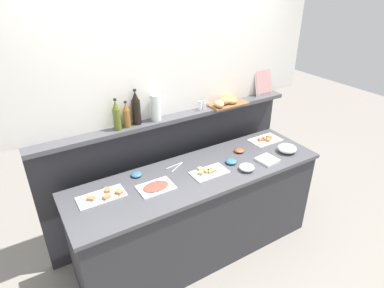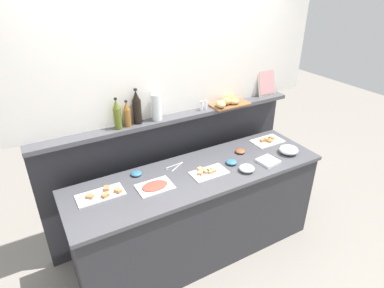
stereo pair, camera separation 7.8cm
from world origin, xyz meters
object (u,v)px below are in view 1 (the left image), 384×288
Objects in this scene: sandwich_platter_side at (103,196)px; vinegar_bottle_amber at (127,116)px; glass_bowl_medium at (247,168)px; bread_basket at (226,100)px; serving_tongs at (176,166)px; condiment_bowl_dark at (239,150)px; water_carafe at (156,108)px; salt_shaker at (200,106)px; sandwich_platter_rear at (208,172)px; cold_cuts_platter at (156,187)px; sandwich_platter_front at (265,140)px; condiment_bowl_red at (231,161)px; pepper_shaker at (204,105)px; framed_picture at (263,81)px; glass_bowl_large at (287,149)px; olive_oil_bottle at (117,116)px; napkin_stack at (267,160)px; wine_bottle_dark at (136,109)px; condiment_bowl_cream at (136,174)px.

vinegar_bottle_amber reaches higher than sandwich_platter_side.
glass_bowl_medium is 0.77m from bread_basket.
serving_tongs is at bearing 143.66° from glass_bowl_medium.
water_carafe is (-0.71, 0.34, 0.48)m from condiment_bowl_dark.
salt_shaker is (0.75, 0.00, -0.06)m from vinegar_bottle_amber.
cold_cuts_platter is at bearing 175.67° from sandwich_platter_rear.
glass_bowl_medium is at bearing -48.59° from water_carafe.
sandwich_platter_front is 1.05m from serving_tongs.
sandwich_platter_side is at bearing 170.99° from sandwich_platter_rear.
glass_bowl_medium is at bearing -12.93° from sandwich_platter_side.
condiment_bowl_dark is at bearing 33.05° from condiment_bowl_red.
pepper_shaker reaches higher than sandwich_platter_side.
condiment_bowl_dark is 0.86m from framed_picture.
glass_bowl_large reaches higher than sandwich_platter_front.
sandwich_platter_front is 0.64m from framed_picture.
glass_bowl_large is 0.46× the size of bread_basket.
vinegar_bottle_amber is at bearing 42.57° from sandwich_platter_side.
water_carafe is at bearing 180.00° from pepper_shaker.
olive_oil_bottle is at bearing 158.89° from glass_bowl_large.
salt_shaker is at bearing 32.66° from cold_cuts_platter.
framed_picture reaches higher than serving_tongs.
sandwich_platter_rear is at bearing -9.01° from sandwich_platter_side.
cold_cuts_platter is at bearing 171.69° from napkin_stack.
olive_oil_bottle is 0.88m from pepper_shaker.
napkin_stack is 1.13m from water_carafe.
napkin_stack is at bearing -32.29° from wine_bottle_dark.
salt_shaker is 0.31m from bread_basket.
sandwich_platter_rear is 0.27m from condiment_bowl_red.
vinegar_bottle_amber is 0.28m from water_carafe.
glass_bowl_large is 1.78× the size of condiment_bowl_red.
condiment_bowl_dark is 0.56m from pepper_shaker.
pepper_shaker is (-0.00, 0.47, 0.40)m from condiment_bowl_red.
condiment_bowl_dark is 0.53m from bread_basket.
napkin_stack is 0.62× the size of olive_oil_bottle.
wine_bottle_dark reaches higher than cold_cuts_platter.
napkin_stack is at bearing -172.76° from glass_bowl_large.
wine_bottle_dark is 3.63× the size of salt_shaker.
condiment_bowl_red is (0.83, -0.25, 0.00)m from condiment_bowl_cream.
condiment_bowl_cream is 0.57m from wine_bottle_dark.
salt_shaker reaches higher than bread_basket.
water_carafe is at bearing 131.41° from glass_bowl_medium.
framed_picture is (1.58, 0.04, 0.03)m from vinegar_bottle_amber.
bread_basket is at bearing 78.58° from condiment_bowl_dark.
pepper_shaker is at bearing 0.22° from vinegar_bottle_amber.
framed_picture reaches higher than pepper_shaker.
salt_shaker reaches higher than napkin_stack.
serving_tongs is 0.87m from bread_basket.
serving_tongs is at bearing -79.25° from water_carafe.
glass_bowl_large reaches higher than condiment_bowl_dark.
framed_picture reaches higher than vinegar_bottle_amber.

